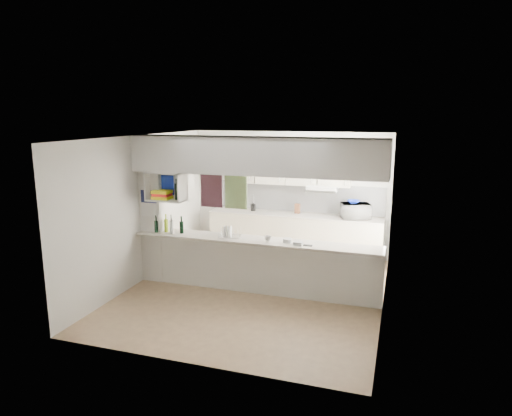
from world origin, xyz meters
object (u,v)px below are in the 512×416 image
at_px(bowl, 354,202).
at_px(wine_bottles, 169,226).
at_px(microwave, 356,211).
at_px(dish_rack, 230,232).

relative_size(bowl, wine_bottles, 0.49).
bearing_deg(bowl, microwave, -10.94).
xyz_separation_m(microwave, wine_bottles, (-2.98, -2.13, -0.03)).
relative_size(microwave, wine_bottles, 1.05).
xyz_separation_m(microwave, bowl, (-0.05, 0.01, 0.18)).
bearing_deg(wine_bottles, bowl, 36.12).
xyz_separation_m(microwave, dish_rack, (-1.88, -2.04, -0.07)).
xyz_separation_m(bowl, wine_bottles, (-2.93, -2.14, -0.21)).
height_order(bowl, wine_bottles, bowl).
xyz_separation_m(dish_rack, wine_bottles, (-1.10, -0.09, 0.04)).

